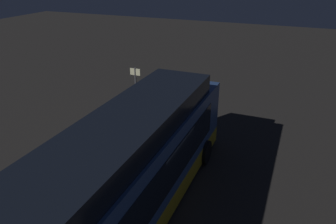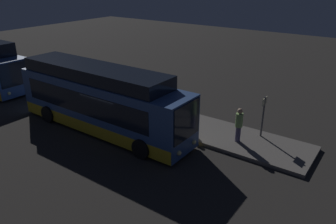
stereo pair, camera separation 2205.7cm
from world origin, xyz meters
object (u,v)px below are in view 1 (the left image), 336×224
Objects in this scene: passenger_boarding at (89,150)px; sign_post at (136,82)px; suitcase at (104,161)px; passenger_waiting at (151,97)px; bus_lead at (134,172)px; passenger_with_bags at (123,125)px.

sign_post is (6.54, 1.37, 0.51)m from passenger_boarding.
passenger_boarding is 1.98× the size of suitcase.
sign_post is at bearing -16.32° from passenger_boarding.
passenger_waiting is at bearing -120.59° from sign_post.
suitcase is 0.37× the size of sign_post.
sign_post is at bearing 16.27° from suitcase.
suitcase is at bearing -163.73° from sign_post.
bus_lead reaches higher than suitcase.
bus_lead is 4.71m from passenger_with_bags.
bus_lead is at bearing 102.17° from passenger_waiting.
passenger_waiting is 0.82× the size of sign_post.
sign_post is (4.12, 1.52, 0.52)m from passenger_with_bags.
sign_post is at bearing 160.14° from passenger_with_bags.
passenger_waiting is (7.20, 2.83, -0.49)m from bus_lead.
bus_lead reaches higher than passenger_waiting.
bus_lead is 6.96× the size of passenger_with_bags.
bus_lead is 6.92× the size of passenger_boarding.
bus_lead is at bearing -152.56° from sign_post.
sign_post is (7.98, 4.14, -0.11)m from bus_lead.
passenger_with_bags is at bearing 84.28° from passenger_waiting.
passenger_boarding is at bearing -168.17° from sign_post.
bus_lead reaches higher than passenger_with_bags.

